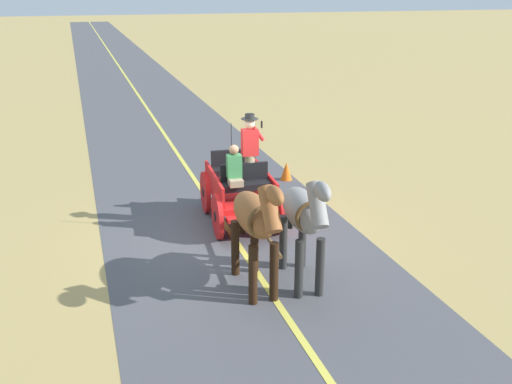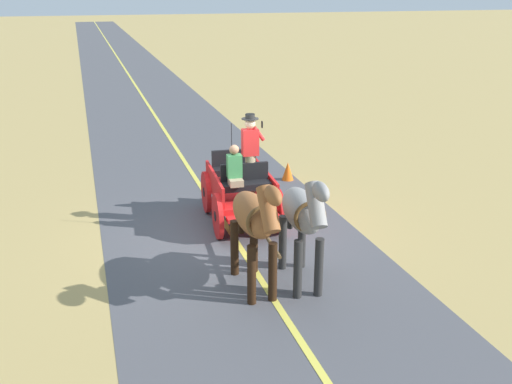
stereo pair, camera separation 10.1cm
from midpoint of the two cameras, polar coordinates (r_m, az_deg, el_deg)
The scene contains 7 objects.
ground_plane at distance 12.34m, azimuth -2.10°, elevation -4.30°, with size 200.00×200.00×0.00m, color tan.
road_surface at distance 12.34m, azimuth -2.10°, elevation -4.28°, with size 5.34×160.00×0.01m, color #4C4C51.
road_centre_stripe at distance 12.33m, azimuth -2.10°, elevation -4.26°, with size 0.12×160.00×0.00m, color #DBCC4C.
horse_drawn_carriage at distance 12.72m, azimuth -1.23°, elevation 0.41°, with size 1.53×4.51×2.50m.
horse_near_side at distance 9.91m, azimuth 4.91°, elevation -2.23°, with size 0.71×2.14×2.21m.
horse_off_side at distance 9.69m, azimuth 0.16°, elevation -2.67°, with size 0.56×2.13×2.21m.
traffic_cone at distance 15.77m, azimuth 3.31°, elevation 2.06°, with size 0.32×0.32×0.50m, color orange.
Camera 2 is at (2.77, 10.94, 5.00)m, focal length 40.79 mm.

